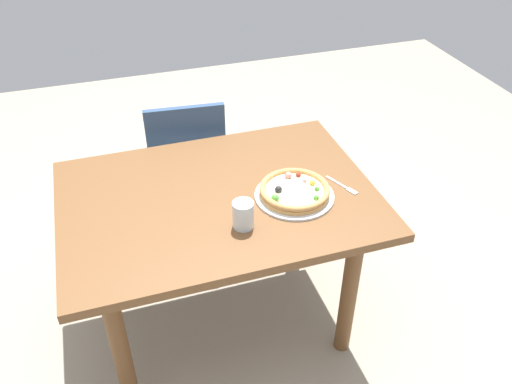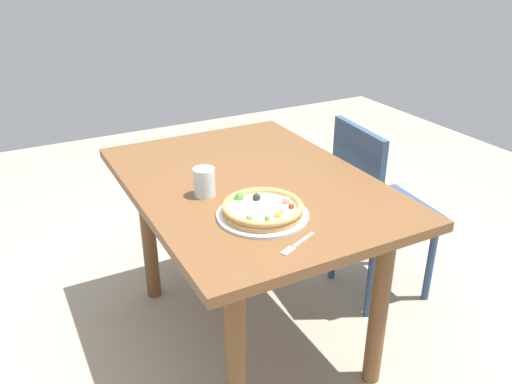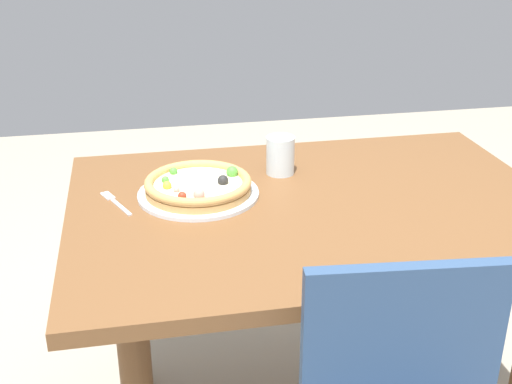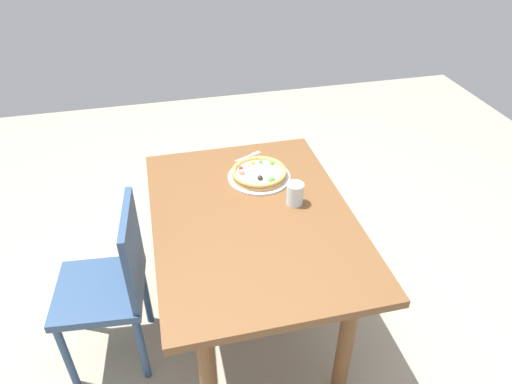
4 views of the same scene
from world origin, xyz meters
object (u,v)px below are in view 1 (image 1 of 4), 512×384
at_px(dining_table, 219,218).
at_px(pizza, 294,190).
at_px(fork, 344,186).
at_px(chair_near, 187,165).
at_px(drinking_glass, 243,215).
at_px(plate, 294,196).

distance_m(dining_table, pizza, 0.34).
height_order(dining_table, fork, fork).
relative_size(chair_near, fork, 5.63).
relative_size(fork, drinking_glass, 1.47).
bearing_deg(dining_table, plate, 160.71).
height_order(dining_table, plate, plate).
xyz_separation_m(dining_table, chair_near, (0.01, -0.66, -0.16)).
relative_size(plate, pizza, 1.13).
relative_size(dining_table, chair_near, 1.41).
bearing_deg(dining_table, chair_near, -89.47).
height_order(fork, drinking_glass, drinking_glass).
bearing_deg(fork, pizza, -113.71).
bearing_deg(drinking_glass, plate, -155.59).
bearing_deg(pizza, fork, 179.79).
bearing_deg(chair_near, drinking_glass, -81.45).
bearing_deg(chair_near, fork, -50.94).
distance_m(chair_near, plate, 0.87).
bearing_deg(pizza, chair_near, -68.99).
distance_m(dining_table, plate, 0.33).
bearing_deg(dining_table, fork, 168.66).
xyz_separation_m(chair_near, plate, (-0.29, 0.77, 0.28)).
relative_size(chair_near, pizza, 3.17).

